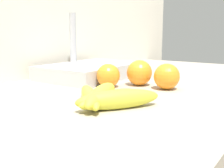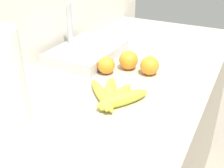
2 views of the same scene
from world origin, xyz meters
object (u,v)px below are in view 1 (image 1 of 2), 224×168
Objects in this scene: banana_bunch at (105,97)px; orange_front at (139,73)px; orange_back_right at (167,77)px; orange_center at (108,76)px; sink_basin at (91,70)px.

orange_front is at bearing 12.92° from banana_bunch.
orange_back_right is 1.06× the size of orange_center.
orange_front is at bearing 84.56° from orange_back_right.
sink_basin is (0.04, 0.31, -0.01)m from orange_back_right.
orange_center is (0.18, 0.12, 0.02)m from banana_bunch.
sink_basin is (0.29, 0.28, 0.01)m from banana_bunch.
sink_basin is (0.11, 0.16, -0.01)m from orange_center.
banana_bunch is 0.67× the size of sink_basin.
banana_bunch is at bearing -136.15° from sink_basin.
banana_bunch is at bearing 171.65° from orange_back_right.
orange_center is at bearing 114.11° from orange_back_right.
orange_center is 0.10m from orange_front.
banana_bunch is at bearing -145.88° from orange_center.
orange_back_right is at bearing -95.44° from orange_front.
orange_center is at bearing 34.12° from banana_bunch.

